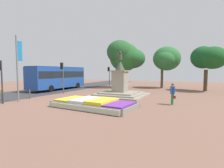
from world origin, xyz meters
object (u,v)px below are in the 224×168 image
(traffic_light_near_crossing, at_px, (1,74))
(kerb_bollard_mid_a, at_px, (30,94))
(traffic_light_far_corner, at_px, (109,73))
(kerb_bollard_south, at_px, (2,98))
(city_bus, at_px, (58,77))
(banner_pole, at_px, (18,67))
(flower_planter, at_px, (93,104))
(pedestrian_with_handbag, at_px, (173,92))
(statue_monument, at_px, (120,87))
(traffic_light_mid_block, at_px, (63,72))

(traffic_light_near_crossing, relative_size, kerb_bollard_mid_a, 3.96)
(traffic_light_far_corner, relative_size, kerb_bollard_south, 4.33)
(kerb_bollard_south, bearing_deg, traffic_light_near_crossing, -39.01)
(city_bus, bearing_deg, kerb_bollard_mid_a, -66.02)
(banner_pole, bearing_deg, flower_planter, 4.21)
(kerb_bollard_south, xyz_separation_m, kerb_bollard_mid_a, (0.17, 2.61, 0.05))
(pedestrian_with_handbag, bearing_deg, statue_monument, 152.36)
(traffic_light_mid_block, height_order, kerb_bollard_mid_a, traffic_light_mid_block)
(traffic_light_mid_block, height_order, traffic_light_far_corner, traffic_light_mid_block)
(kerb_bollard_mid_a, bearing_deg, traffic_light_far_corner, 88.86)
(kerb_bollard_mid_a, bearing_deg, traffic_light_mid_block, 86.71)
(flower_planter, relative_size, banner_pole, 1.10)
(traffic_light_mid_block, bearing_deg, traffic_light_far_corner, 89.64)
(city_bus, distance_m, kerb_bollard_mid_a, 8.74)
(traffic_light_near_crossing, relative_size, kerb_bollard_south, 4.45)
(traffic_light_far_corner, relative_size, banner_pole, 0.59)
(statue_monument, bearing_deg, city_bus, 169.28)
(statue_monument, xyz_separation_m, traffic_light_near_crossing, (-7.03, -8.74, 1.55))
(traffic_light_near_crossing, bearing_deg, kerb_bollard_mid_a, 93.80)
(city_bus, bearing_deg, statue_monument, -10.72)
(banner_pole, bearing_deg, traffic_light_far_corner, 90.20)
(statue_monument, relative_size, traffic_light_near_crossing, 1.56)
(traffic_light_near_crossing, distance_m, traffic_light_mid_block, 7.42)
(traffic_light_near_crossing, relative_size, pedestrian_with_handbag, 2.04)
(flower_planter, relative_size, kerb_bollard_mid_a, 7.14)
(statue_monument, xyz_separation_m, banner_pole, (-6.82, -7.34, 2.20))
(statue_monument, distance_m, kerb_bollard_mid_a, 9.31)
(statue_monument, distance_m, traffic_light_mid_block, 7.28)
(flower_planter, bearing_deg, traffic_light_mid_block, 144.37)
(flower_planter, distance_m, kerb_bollard_south, 8.22)
(flower_planter, distance_m, city_bus, 14.50)
(statue_monument, distance_m, traffic_light_far_corner, 13.23)
(statue_monument, bearing_deg, flower_planter, -84.46)
(traffic_light_mid_block, relative_size, city_bus, 0.39)
(statue_monument, xyz_separation_m, traffic_light_mid_block, (-6.97, -1.33, 1.65))
(pedestrian_with_handbag, relative_size, kerb_bollard_mid_a, 1.94)
(statue_monument, relative_size, pedestrian_with_handbag, 3.18)
(statue_monument, height_order, banner_pole, banner_pole)
(flower_planter, bearing_deg, traffic_light_near_crossing, -165.77)
(traffic_light_near_crossing, distance_m, city_bus, 11.40)
(statue_monument, xyz_separation_m, traffic_light_far_corner, (-6.89, 11.19, 1.48))
(city_bus, height_order, pedestrian_with_handbag, city_bus)
(traffic_light_mid_block, distance_m, pedestrian_with_handbag, 13.08)
(traffic_light_far_corner, height_order, city_bus, traffic_light_far_corner)
(statue_monument, height_order, traffic_light_mid_block, statue_monument)
(pedestrian_with_handbag, xyz_separation_m, kerb_bollard_mid_a, (-13.12, -2.76, -0.53))
(traffic_light_mid_block, relative_size, banner_pole, 0.64)
(pedestrian_with_handbag, bearing_deg, flower_planter, -144.73)
(flower_planter, height_order, banner_pole, banner_pole)
(city_bus, bearing_deg, flower_planter, -37.76)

